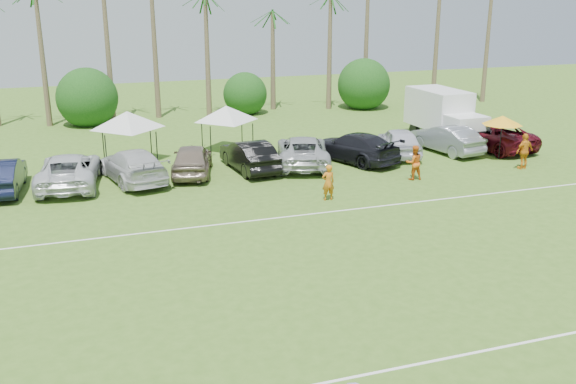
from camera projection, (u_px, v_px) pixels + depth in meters
name	position (u px, v px, depth m)	size (l,w,h in m)	color
field_lines	(308.00, 276.00, 21.91)	(80.00, 12.10, 0.01)	white
palm_tree_4	(109.00, 19.00, 45.57)	(2.40, 2.40, 8.90)	brown
palm_tree_5	(165.00, 6.00, 46.54)	(2.40, 2.40, 9.90)	brown
palm_tree_8	(330.00, 16.00, 50.79)	(2.40, 2.40, 8.90)	brown
palm_tree_9	(388.00, 4.00, 52.06)	(2.40, 2.40, 9.90)	brown
bush_tree_1	(87.00, 98.00, 47.56)	(4.00, 4.00, 4.00)	brown
bush_tree_2	(243.00, 90.00, 51.24)	(4.00, 4.00, 4.00)	brown
bush_tree_3	(357.00, 85.00, 54.30)	(4.00, 4.00, 4.00)	brown
sideline_player_a	(328.00, 182.00, 29.73)	(0.62, 0.41, 1.70)	#CC6C16
sideline_player_b	(414.00, 163.00, 33.00)	(0.88, 0.68, 1.81)	orange
sideline_player_c	(524.00, 151.00, 34.98)	(1.16, 0.48, 1.98)	orange
box_truck	(445.00, 114.00, 41.41)	(2.59, 6.35, 3.24)	white
canopy_tent_left	(127.00, 111.00, 35.79)	(4.22, 4.22, 3.42)	black
canopy_tent_right	(226.00, 106.00, 38.52)	(3.98, 3.98, 3.23)	black
market_umbrella	(502.00, 120.00, 36.65)	(2.29, 2.29, 2.55)	black
parked_car_1	(1.00, 176.00, 30.91)	(1.76, 5.06, 1.67)	black
parked_car_2	(69.00, 170.00, 31.85)	(2.76, 6.00, 1.67)	silver
parked_car_3	(133.00, 165.00, 32.73)	(2.33, 5.74, 1.67)	silver
parked_car_4	(192.00, 159.00, 33.91)	(1.97, 4.89, 1.67)	#806F5E
parked_car_5	(249.00, 155.00, 34.72)	(1.76, 5.06, 1.67)	black
parked_car_6	(303.00, 151.00, 35.70)	(2.76, 6.00, 1.67)	#ABACAF
parked_car_7	(354.00, 147.00, 36.58)	(2.33, 5.74, 1.67)	black
parked_car_8	(399.00, 142.00, 37.95)	(1.97, 4.89, 1.67)	silver
parked_car_9	(447.00, 139.00, 38.70)	(1.76, 5.06, 1.67)	gray
parked_car_10	(491.00, 136.00, 39.53)	(2.76, 6.00, 1.67)	#570D19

